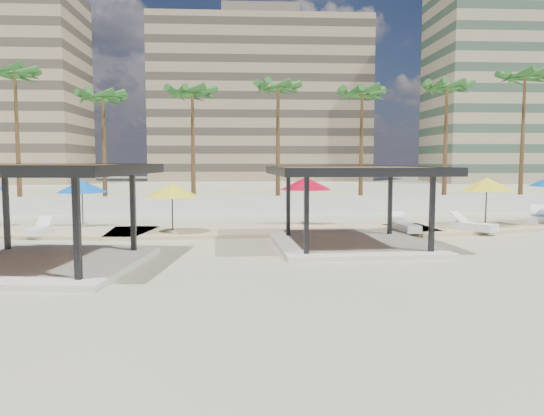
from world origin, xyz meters
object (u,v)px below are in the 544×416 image
at_px(umbrella_c, 306,184).
at_px(lounger_d, 536,218).
at_px(pavilion_west, 36,206).
at_px(lounger_c, 473,226).
at_px(lounger_b, 405,227).
at_px(lounger_a, 39,230).
at_px(pavilion_central, 353,199).

xyz_separation_m(umbrella_c, lounger_d, (12.96, 0.19, -1.94)).
distance_m(umbrella_c, lounger_d, 13.10).
distance_m(pavilion_west, umbrella_c, 14.52).
xyz_separation_m(lounger_c, lounger_d, (5.15, 3.40, 0.00)).
bearing_deg(umbrella_c, lounger_c, -22.40).
bearing_deg(lounger_b, lounger_a, 83.48).
bearing_deg(pavilion_central, lounger_d, 27.71).
relative_size(pavilion_central, pavilion_west, 0.90).
bearing_deg(pavilion_west, lounger_c, 28.42).
xyz_separation_m(pavilion_central, lounger_d, (11.84, 6.98, -1.59)).
height_order(pavilion_central, lounger_a, pavilion_central).
height_order(pavilion_central, lounger_b, pavilion_central).
bearing_deg(lounger_a, pavilion_central, -104.31).
height_order(pavilion_west, lounger_d, pavilion_west).
xyz_separation_m(pavilion_west, lounger_c, (18.04, 7.08, -1.67)).
height_order(pavilion_west, umbrella_c, pavilion_west).
height_order(lounger_b, lounger_d, lounger_d).
height_order(pavilion_central, lounger_d, pavilion_central).
bearing_deg(lounger_d, pavilion_central, 151.67).
xyz_separation_m(lounger_a, lounger_d, (25.76, 3.40, 0.03)).
distance_m(pavilion_central, umbrella_c, 6.89).
xyz_separation_m(lounger_b, lounger_d, (8.51, 3.39, 0.01)).
height_order(pavilion_central, umbrella_c, pavilion_central).
xyz_separation_m(pavilion_central, pavilion_west, (-11.36, -3.51, 0.08)).
xyz_separation_m(pavilion_west, lounger_d, (23.19, 10.48, -1.66)).
relative_size(pavilion_west, lounger_c, 3.29).
bearing_deg(umbrella_c, lounger_a, -165.90).
bearing_deg(lounger_a, lounger_c, -89.91).
bearing_deg(umbrella_c, pavilion_west, -134.83).
distance_m(lounger_a, lounger_c, 20.61).
relative_size(lounger_a, lounger_b, 0.85).
distance_m(pavilion_west, lounger_d, 25.51).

